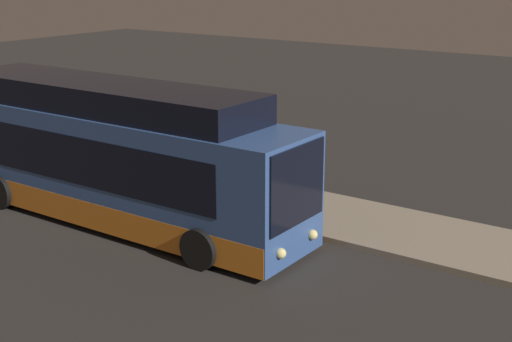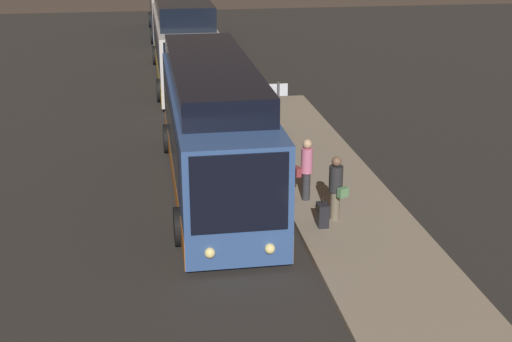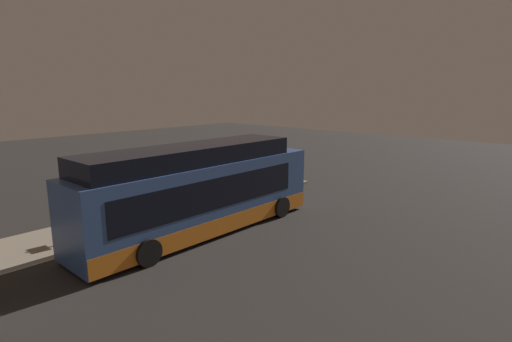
{
  "view_description": "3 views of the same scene",
  "coord_description": "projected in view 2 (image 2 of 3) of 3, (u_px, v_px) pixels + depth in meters",
  "views": [
    {
      "loc": [
        13.02,
        -12.72,
        6.66
      ],
      "look_at": [
        3.79,
        0.46,
        1.9
      ],
      "focal_mm": 50.0,
      "sensor_mm": 36.0,
      "label": 1
    },
    {
      "loc": [
        19.33,
        -2.0,
        7.66
      ],
      "look_at": [
        3.79,
        0.46,
        1.9
      ],
      "focal_mm": 50.0,
      "sensor_mm": 36.0,
      "label": 2
    },
    {
      "loc": [
        -10.53,
        -12.44,
        5.82
      ],
      "look_at": [
        3.79,
        0.46,
        1.9
      ],
      "focal_mm": 28.0,
      "sensor_mm": 36.0,
      "label": 3
    }
  ],
  "objects": [
    {
      "name": "sign_post",
      "position": [
        278.0,
        111.0,
        22.69
      ],
      "size": [
        0.1,
        0.61,
        2.44
      ],
      "color": "#4C4C51",
      "rests_on": "platform"
    },
    {
      "name": "bus_second",
      "position": [
        183.0,
        42.0,
        33.89
      ],
      "size": [
        12.29,
        2.81,
        3.94
      ],
      "color": "silver",
      "rests_on": "ground"
    },
    {
      "name": "platform",
      "position": [
        325.0,
        180.0,
        21.29
      ],
      "size": [
        20.0,
        3.12,
        0.15
      ],
      "color": "gray",
      "rests_on": "ground"
    },
    {
      "name": "bus_third",
      "position": [
        170.0,
        8.0,
        46.42
      ],
      "size": [
        10.39,
        2.79,
        3.84
      ],
      "color": "#B2ADA8",
      "rests_on": "ground"
    },
    {
      "name": "bus_lead",
      "position": [
        213.0,
        131.0,
        20.54
      ],
      "size": [
        11.17,
        2.73,
        3.68
      ],
      "color": "#33518C",
      "rests_on": "ground"
    },
    {
      "name": "ground",
      "position": [
        220.0,
        189.0,
        20.85
      ],
      "size": [
        80.0,
        80.0,
        0.0
      ],
      "primitive_type": "plane",
      "color": "#2B2826"
    },
    {
      "name": "passenger_boarding",
      "position": [
        306.0,
        167.0,
        19.34
      ],
      "size": [
        0.35,
        0.52,
        1.74
      ],
      "rotation": [
        0.0,
        0.0,
        -3.03
      ],
      "color": "#2D2D33",
      "rests_on": "platform"
    },
    {
      "name": "passenger_waiting",
      "position": [
        336.0,
        186.0,
        18.12
      ],
      "size": [
        0.61,
        0.52,
        1.7
      ],
      "rotation": [
        0.0,
        0.0,
        -1.09
      ],
      "color": "#6B604C",
      "rests_on": "platform"
    },
    {
      "name": "suitcase",
      "position": [
        322.0,
        215.0,
        17.93
      ],
      "size": [
        0.4,
        0.26,
        0.84
      ],
      "color": "black",
      "rests_on": "platform"
    }
  ]
}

